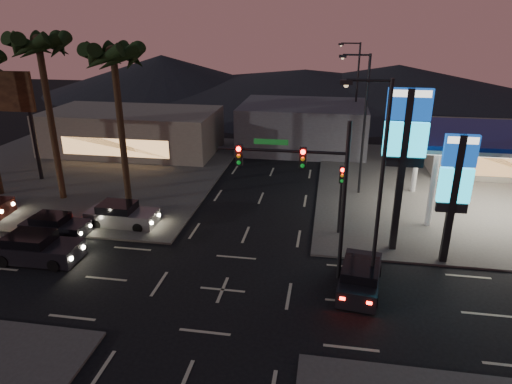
% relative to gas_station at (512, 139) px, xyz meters
% --- Properties ---
extents(ground, '(140.00, 140.00, 0.00)m').
position_rel_gas_station_xyz_m(ground, '(-16.00, -12.00, -5.08)').
color(ground, black).
rests_on(ground, ground).
extents(corner_lot_ne, '(24.00, 24.00, 0.12)m').
position_rel_gas_station_xyz_m(corner_lot_ne, '(0.00, 4.00, -5.02)').
color(corner_lot_ne, '#47443F').
rests_on(corner_lot_ne, ground).
extents(corner_lot_nw, '(24.00, 24.00, 0.12)m').
position_rel_gas_station_xyz_m(corner_lot_nw, '(-32.00, 4.00, -5.02)').
color(corner_lot_nw, '#47443F').
rests_on(corner_lot_nw, ground).
extents(gas_station, '(12.20, 8.20, 5.47)m').
position_rel_gas_station_xyz_m(gas_station, '(0.00, 0.00, 0.00)').
color(gas_station, silver).
rests_on(gas_station, ground).
extents(convenience_store, '(10.00, 6.00, 4.00)m').
position_rel_gas_station_xyz_m(convenience_store, '(2.00, 9.00, -3.08)').
color(convenience_store, '#726B5B').
rests_on(convenience_store, ground).
extents(pylon_sign_tall, '(2.20, 0.35, 9.00)m').
position_rel_gas_station_xyz_m(pylon_sign_tall, '(-7.50, -6.50, 1.31)').
color(pylon_sign_tall, black).
rests_on(pylon_sign_tall, ground).
extents(pylon_sign_short, '(1.60, 0.35, 7.00)m').
position_rel_gas_station_xyz_m(pylon_sign_short, '(-5.00, -7.50, -0.42)').
color(pylon_sign_short, black).
rests_on(pylon_sign_short, ground).
extents(traffic_signal_mast, '(6.10, 0.39, 8.00)m').
position_rel_gas_station_xyz_m(traffic_signal_mast, '(-12.24, -10.01, 0.15)').
color(traffic_signal_mast, black).
rests_on(traffic_signal_mast, ground).
extents(pedestal_signal, '(0.32, 0.39, 4.30)m').
position_rel_gas_station_xyz_m(pedestal_signal, '(-10.50, -5.02, -2.16)').
color(pedestal_signal, black).
rests_on(pedestal_signal, ground).
extents(streetlight_near, '(2.14, 0.25, 10.00)m').
position_rel_gas_station_xyz_m(streetlight_near, '(-9.21, -11.00, 0.64)').
color(streetlight_near, black).
rests_on(streetlight_near, ground).
extents(streetlight_mid, '(2.14, 0.25, 10.00)m').
position_rel_gas_station_xyz_m(streetlight_mid, '(-9.21, 2.00, 0.64)').
color(streetlight_mid, black).
rests_on(streetlight_mid, ground).
extents(streetlight_far, '(2.14, 0.25, 10.00)m').
position_rel_gas_station_xyz_m(streetlight_far, '(-9.21, 16.00, 0.64)').
color(streetlight_far, black).
rests_on(streetlight_far, ground).
extents(palm_a, '(4.41, 4.41, 10.86)m').
position_rel_gas_station_xyz_m(palm_a, '(-25.00, -2.50, 4.35)').
color(palm_a, black).
rests_on(palm_a, ground).
extents(palm_b, '(4.41, 4.41, 11.46)m').
position_rel_gas_station_xyz_m(palm_b, '(-30.00, -2.50, 4.89)').
color(palm_b, black).
rests_on(palm_b, ground).
extents(building_far_west, '(16.00, 8.00, 4.00)m').
position_rel_gas_station_xyz_m(building_far_west, '(-30.00, 10.00, -3.08)').
color(building_far_west, '#726B5B').
rests_on(building_far_west, ground).
extents(building_far_mid, '(12.00, 9.00, 4.40)m').
position_rel_gas_station_xyz_m(building_far_mid, '(-14.00, 14.00, -2.88)').
color(building_far_mid, '#4C4C51').
rests_on(building_far_mid, ground).
extents(hill_left, '(40.00, 40.00, 6.00)m').
position_rel_gas_station_xyz_m(hill_left, '(-41.00, 48.00, -2.08)').
color(hill_left, black).
rests_on(hill_left, ground).
extents(hill_right, '(50.00, 50.00, 5.00)m').
position_rel_gas_station_xyz_m(hill_right, '(-1.00, 48.00, -2.58)').
color(hill_right, black).
rests_on(hill_right, ground).
extents(hill_center, '(60.00, 60.00, 4.00)m').
position_rel_gas_station_xyz_m(hill_center, '(-16.00, 48.00, -3.08)').
color(hill_center, black).
rests_on(hill_center, ground).
extents(car_lane_a_front, '(4.75, 2.05, 1.54)m').
position_rel_gas_station_xyz_m(car_lane_a_front, '(-26.51, -10.84, -4.37)').
color(car_lane_a_front, black).
rests_on(car_lane_a_front, ground).
extents(car_lane_b_front, '(4.50, 1.98, 1.45)m').
position_rel_gas_station_xyz_m(car_lane_b_front, '(-23.93, -5.91, -4.41)').
color(car_lane_b_front, slate).
rests_on(car_lane_b_front, ground).
extents(car_lane_b_mid, '(4.04, 1.79, 1.30)m').
position_rel_gas_station_xyz_m(car_lane_b_mid, '(-27.25, -7.91, -4.48)').
color(car_lane_b_mid, black).
rests_on(car_lane_b_mid, ground).
extents(suv_station, '(2.34, 4.47, 1.43)m').
position_rel_gas_station_xyz_m(suv_station, '(-9.51, -10.83, -4.42)').
color(suv_station, black).
rests_on(suv_station, ground).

